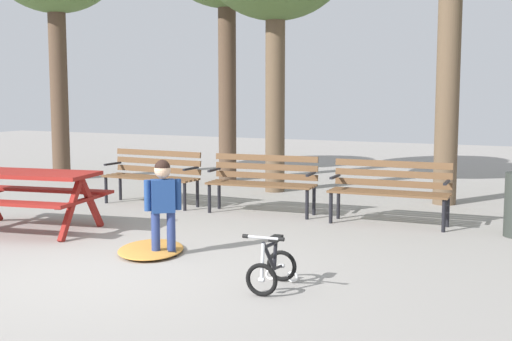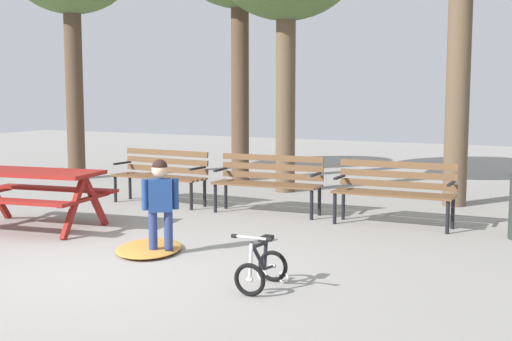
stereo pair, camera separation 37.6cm
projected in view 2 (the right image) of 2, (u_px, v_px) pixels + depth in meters
name	position (u px, v px, depth m)	size (l,w,h in m)	color
ground	(87.00, 272.00, 6.91)	(36.00, 36.00, 0.00)	gray
picnic_table	(32.00, 184.00, 9.01)	(1.99, 1.61, 0.79)	maroon
park_bench_far_left	(162.00, 172.00, 10.97)	(1.62, 0.53, 0.85)	brown
park_bench_left	(269.00, 179.00, 10.13)	(1.63, 0.58, 0.85)	brown
park_bench_right	(395.00, 188.00, 9.21)	(1.61, 0.50, 0.85)	brown
child_standing	(160.00, 199.00, 7.55)	(0.33, 0.29, 1.06)	navy
kids_bicycle	(262.00, 267.00, 6.31)	(0.39, 0.57, 0.54)	black
leaf_pile	(149.00, 248.00, 7.79)	(1.03, 0.72, 0.07)	#C68438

